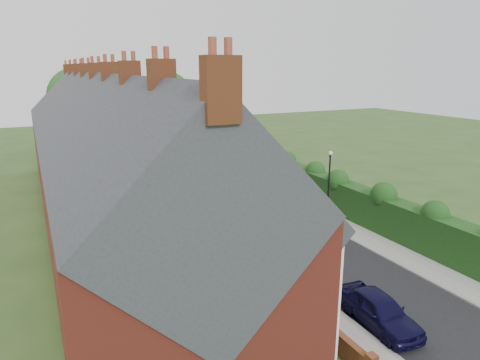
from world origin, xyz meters
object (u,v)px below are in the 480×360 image
object	(u,v)px
car_beige	(167,165)
horse_cart	(211,172)
lamppost	(329,177)
car_white	(238,211)
car_silver_a	(300,253)
horse	(220,182)
car_silver_b	(270,239)
car_green	(215,191)
car_red	(182,169)
car_navy	(379,310)
car_grey	(156,151)

from	to	relation	value
car_beige	horse_cart	distance (m)	7.45
lamppost	car_white	size ratio (longest dim) A/B	1.07
car_silver_a	lamppost	bearing A→B (deg)	40.71
car_white	horse	bearing A→B (deg)	72.21
lamppost	car_beige	world-z (taller)	lamppost
car_silver_b	car_green	size ratio (longest dim) A/B	1.21
car_green	car_red	xyz separation A→B (m)	(0.20, 9.20, -0.05)
car_silver_a	car_navy	bearing A→B (deg)	-92.75
car_white	car_red	bearing A→B (deg)	83.49
lamppost	car_green	distance (m)	10.38
car_red	car_silver_b	bearing A→B (deg)	-107.02
car_silver_b	car_white	size ratio (longest dim) A/B	1.01
car_silver_b	car_beige	world-z (taller)	car_silver_b
car_silver_b	lamppost	bearing A→B (deg)	24.51
lamppost	car_silver_b	bearing A→B (deg)	-157.80
car_navy	car_grey	distance (m)	39.62
car_silver_a	horse	xyz separation A→B (m)	(1.90, 15.54, 0.20)
car_silver_a	car_silver_b	bearing A→B (deg)	101.00
car_grey	horse_cart	distance (m)	15.40
car_navy	car_red	world-z (taller)	car_navy
car_beige	car_grey	xyz separation A→B (m)	(0.94, 8.23, 0.03)
lamppost	car_grey	distance (m)	28.64
car_silver_b	car_beige	size ratio (longest dim) A/B	1.04
car_navy	car_grey	world-z (taller)	car_navy
car_white	car_grey	world-z (taller)	car_white
car_silver_b	car_green	distance (m)	11.20
car_silver_a	car_beige	bearing A→B (deg)	89.95
car_silver_b	car_grey	distance (m)	30.66
car_silver_a	car_grey	bearing A→B (deg)	88.21
car_silver_b	car_green	bearing A→B (deg)	86.89
car_green	car_red	distance (m)	9.20
car_beige	horse_cart	world-z (taller)	horse_cart
car_silver_a	car_red	world-z (taller)	car_silver_a
car_green	horse_cart	bearing A→B (deg)	76.41
car_silver_b	horse	world-z (taller)	horse
horse	car_green	bearing A→B (deg)	34.30
car_silver_b	horse_cart	world-z (taller)	horse_cart
car_beige	horse_cart	size ratio (longest dim) A/B	1.53
car_silver_b	horse	distance (m)	13.28
car_navy	car_beige	world-z (taller)	car_navy
car_silver_a	car_white	distance (m)	8.04
car_beige	car_white	bearing A→B (deg)	-81.28
horse	car_grey	bearing A→B (deg)	-106.66
car_silver_a	car_green	distance (m)	13.65
horse_cart	car_grey	bearing A→B (deg)	94.27
lamppost	car_navy	distance (m)	13.25
horse	horse_cart	bearing A→B (deg)	-110.40
car_navy	car_green	xyz separation A→B (m)	(0.81, 20.12, -0.04)
car_white	car_grey	size ratio (longest dim) A/B	1.03
lamppost	car_green	size ratio (longest dim) A/B	1.28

